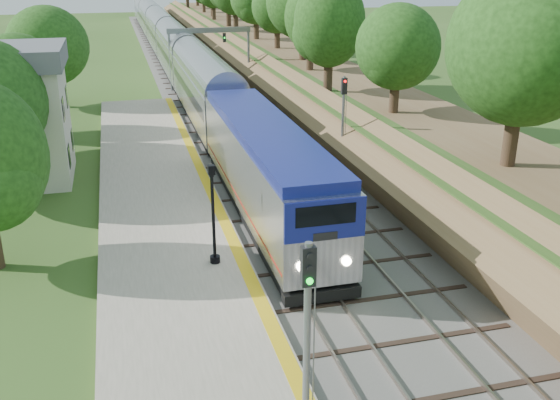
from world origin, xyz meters
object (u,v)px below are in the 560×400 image
object	(u,v)px
train	(169,45)
lamppost_far	(213,220)
signal_platform	(307,327)
signal_farside	(343,115)
signal_gantry	(209,42)

from	to	relation	value
train	lamppost_far	xyz separation A→B (m)	(-3.50, -58.23, -0.03)
signal_platform	signal_farside	bearing A→B (deg)	67.73
signal_gantry	signal_farside	distance (m)	29.15
signal_gantry	train	world-z (taller)	signal_gantry
signal_gantry	signal_farside	size ratio (longest dim) A/B	1.41
lamppost_far	signal_farside	bearing A→B (deg)	48.23
lamppost_far	signal_farside	world-z (taller)	signal_farside
signal_gantry	train	bearing A→B (deg)	97.62
train	signal_farside	size ratio (longest dim) A/B	21.29
signal_platform	signal_farside	distance (m)	24.01
train	signal_platform	size ratio (longest dim) A/B	21.17
train	lamppost_far	distance (m)	58.34
lamppost_far	signal_platform	xyz separation A→B (m)	(0.60, -11.35, 1.73)
signal_gantry	signal_farside	world-z (taller)	signal_gantry
signal_platform	signal_farside	size ratio (longest dim) A/B	1.01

